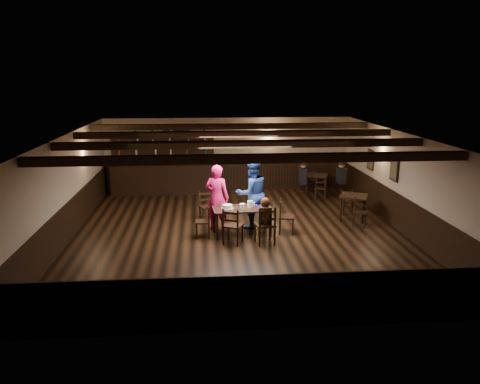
{
  "coord_description": "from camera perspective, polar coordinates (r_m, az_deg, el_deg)",
  "views": [
    {
      "loc": [
        -0.98,
        -12.09,
        4.21
      ],
      "look_at": [
        0.05,
        0.2,
        1.12
      ],
      "focal_mm": 35.0,
      "sensor_mm": 36.0,
      "label": 1
    }
  ],
  "objects": [
    {
      "name": "ground",
      "position": [
        12.84,
        -0.13,
        -5.05
      ],
      "size": [
        10.0,
        10.0,
        0.0
      ],
      "primitive_type": "plane",
      "color": "black",
      "rests_on": "ground"
    },
    {
      "name": "salt_shaker",
      "position": [
        12.5,
        1.98,
        -1.76
      ],
      "size": [
        0.04,
        0.04,
        0.09
      ],
      "primitive_type": "cylinder",
      "color": "silver",
      "rests_on": "dining_table"
    },
    {
      "name": "chair_near_right",
      "position": [
        11.84,
        3.19,
        -3.75
      ],
      "size": [
        0.55,
        0.53,
        1.01
      ],
      "color": "black",
      "rests_on": "ground"
    },
    {
      "name": "man_blue",
      "position": [
        13.05,
        1.45,
        -0.19
      ],
      "size": [
        1.16,
        1.03,
        1.99
      ],
      "primitive_type": "imported",
      "rotation": [
        0.0,
        0.0,
        3.48
      ],
      "color": "navy",
      "rests_on": "ground"
    },
    {
      "name": "back_table_a",
      "position": [
        14.26,
        13.67,
        -0.8
      ],
      "size": [
        1.01,
        1.01,
        0.75
      ],
      "color": "black",
      "rests_on": "ground"
    },
    {
      "name": "chair_far_pushed",
      "position": [
        13.86,
        -4.13,
        -1.43
      ],
      "size": [
        0.52,
        0.5,
        0.88
      ],
      "color": "black",
      "rests_on": "ground"
    },
    {
      "name": "menu_blue",
      "position": [
        12.77,
        2.43,
        -1.64
      ],
      "size": [
        0.32,
        0.26,
        0.0
      ],
      "primitive_type": "cube",
      "rotation": [
        0.0,
        0.0,
        -0.28
      ],
      "color": "#101254",
      "rests_on": "dining_table"
    },
    {
      "name": "menu_red",
      "position": [
        12.5,
        2.81,
        -1.98
      ],
      "size": [
        0.39,
        0.36,
        0.0
      ],
      "primitive_type": "cube",
      "rotation": [
        0.0,
        0.0,
        0.53
      ],
      "color": "maroon",
      "rests_on": "dining_table"
    },
    {
      "name": "chair_near_left",
      "position": [
        11.84,
        -1.01,
        -3.86
      ],
      "size": [
        0.59,
        0.58,
        0.97
      ],
      "color": "black",
      "rests_on": "ground"
    },
    {
      "name": "bg_patron_left",
      "position": [
        16.62,
        7.68,
        2.37
      ],
      "size": [
        0.25,
        0.4,
        0.81
      ],
      "color": "black",
      "rests_on": "ground"
    },
    {
      "name": "room_shell",
      "position": [
        12.42,
        -0.11,
        2.63
      ],
      "size": [
        9.02,
        10.02,
        2.71
      ],
      "color": "#C0B49F",
      "rests_on": "ground"
    },
    {
      "name": "bar_counter",
      "position": [
        17.22,
        -9.31,
        2.23
      ],
      "size": [
        3.89,
        0.7,
        2.2
      ],
      "color": "black",
      "rests_on": "ground"
    },
    {
      "name": "pepper_shaker",
      "position": [
        12.48,
        1.97,
        -1.8
      ],
      "size": [
        0.04,
        0.04,
        0.09
      ],
      "primitive_type": "cylinder",
      "color": "#A5A8AD",
      "rests_on": "dining_table"
    },
    {
      "name": "chair_end_left",
      "position": [
        12.45,
        -4.23,
        -3.28
      ],
      "size": [
        0.39,
        0.41,
        0.86
      ],
      "color": "black",
      "rests_on": "ground"
    },
    {
      "name": "seated_person",
      "position": [
        11.83,
        3.08,
        -2.6
      ],
      "size": [
        0.32,
        0.49,
        0.79
      ],
      "color": "black",
      "rests_on": "ground"
    },
    {
      "name": "woman_pink",
      "position": [
        12.92,
        -2.8,
        -0.68
      ],
      "size": [
        0.79,
        0.66,
        1.85
      ],
      "primitive_type": "imported",
      "rotation": [
        0.0,
        0.0,
        2.77
      ],
      "color": "#FD1867",
      "rests_on": "ground"
    },
    {
      "name": "dining_table",
      "position": [
        12.54,
        0.23,
        -2.31
      ],
      "size": [
        1.61,
        0.9,
        0.75
      ],
      "color": "black",
      "rests_on": "ground"
    },
    {
      "name": "plate_stack_b",
      "position": [
        12.59,
        1.24,
        -1.45
      ],
      "size": [
        0.15,
        0.15,
        0.17
      ],
      "primitive_type": "cylinder",
      "color": "white",
      "rests_on": "dining_table"
    },
    {
      "name": "chair_end_right",
      "position": [
        12.76,
        5.36,
        -2.68
      ],
      "size": [
        0.49,
        0.5,
        0.93
      ],
      "color": "black",
      "rests_on": "ground"
    },
    {
      "name": "back_table_b",
      "position": [
        16.95,
        9.29,
        1.76
      ],
      "size": [
        0.97,
        0.97,
        0.75
      ],
      "color": "black",
      "rests_on": "ground"
    },
    {
      "name": "drink_glass",
      "position": [
        12.68,
        1.68,
        -1.49
      ],
      "size": [
        0.07,
        0.07,
        0.11
      ],
      "primitive_type": "cylinder",
      "color": "silver",
      "rests_on": "dining_table"
    },
    {
      "name": "plate_stack_a",
      "position": [
        12.43,
        0.3,
        -1.74
      ],
      "size": [
        0.15,
        0.15,
        0.14
      ],
      "primitive_type": "cylinder",
      "color": "white",
      "rests_on": "dining_table"
    },
    {
      "name": "bg_patron_right",
      "position": [
        16.91,
        12.23,
        2.36
      ],
      "size": [
        0.27,
        0.41,
        0.8
      ],
      "color": "black",
      "rests_on": "ground"
    },
    {
      "name": "cake",
      "position": [
        12.48,
        -1.55,
        -1.8
      ],
      "size": [
        0.33,
        0.33,
        0.1
      ],
      "color": "white",
      "rests_on": "dining_table"
    },
    {
      "name": "tea_light",
      "position": [
        12.65,
        0.36,
        -1.67
      ],
      "size": [
        0.05,
        0.05,
        0.06
      ],
      "color": "#A5A8AD",
      "rests_on": "dining_table"
    }
  ]
}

